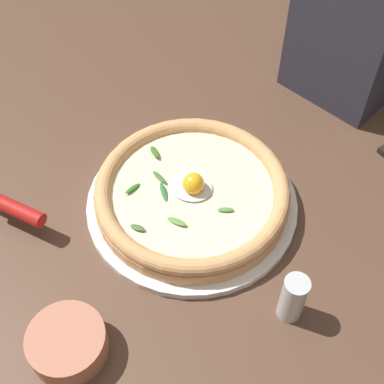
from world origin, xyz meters
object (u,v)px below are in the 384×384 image
object	(u,v)px
side_bowl	(68,343)
pizza_cutter	(5,204)
pizza	(192,192)
pepper_shaker	(293,298)

from	to	relation	value
side_bowl	pizza_cutter	xyz separation A→B (m)	(0.19, -0.12, 0.02)
pizza	pepper_shaker	size ratio (longest dim) A/B	3.67
side_bowl	pepper_shaker	world-z (taller)	pepper_shaker
pizza	pepper_shaker	world-z (taller)	pepper_shaker
side_bowl	pizza_cutter	size ratio (longest dim) A/B	0.64
pizza_cutter	pepper_shaker	bearing A→B (deg)	-173.39
side_bowl	pizza_cutter	distance (m)	0.23
pizza_cutter	pepper_shaker	distance (m)	0.41
pizza	pepper_shaker	bearing A→B (deg)	153.01
pizza	pizza_cutter	distance (m)	0.26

